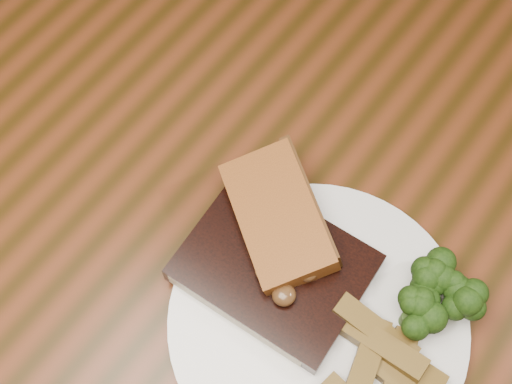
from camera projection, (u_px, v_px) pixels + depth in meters
ground at (259, 374)px, 1.35m from camera, size 4.50×4.50×0.00m
dining_table at (261, 256)px, 0.76m from camera, size 1.60×0.90×0.75m
plate at (318, 323)px, 0.63m from camera, size 0.32×0.32×0.01m
steak at (274, 268)px, 0.63m from camera, size 0.16×0.13×0.02m
steak_bone at (237, 316)px, 0.61m from camera, size 0.14×0.02×0.02m
mushroom_pile at (281, 264)px, 0.60m from camera, size 0.06×0.06×0.03m
garlic_bread at (278, 226)px, 0.64m from camera, size 0.14×0.13×0.03m
potato_wedges at (384, 377)px, 0.59m from camera, size 0.10×0.10×0.02m
broccoli_cluster at (422, 284)px, 0.61m from camera, size 0.08×0.08×0.04m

